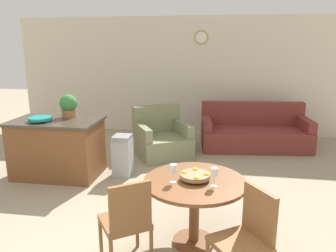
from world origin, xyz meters
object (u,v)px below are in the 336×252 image
(dining_chair_near_right, at_px, (247,235))
(armchair, at_px, (161,139))
(trash_bin, at_px, (123,156))
(potted_plant, at_px, (69,105))
(wine_glass_right, at_px, (214,173))
(couch, at_px, (254,133))
(dining_chair_near_left, at_px, (127,219))
(dining_table, at_px, (195,195))
(fruit_bowl, at_px, (195,176))
(teal_bowl, at_px, (40,119))
(kitchen_island, at_px, (58,148))
(wine_glass_left, at_px, (173,169))

(dining_chair_near_right, xyz_separation_m, armchair, (-1.33, 3.39, -0.20))
(trash_bin, bearing_deg, potted_plant, 175.31)
(trash_bin, xyz_separation_m, armchair, (0.44, 1.09, -0.03))
(wine_glass_right, distance_m, couch, 3.81)
(dining_chair_near_left, relative_size, trash_bin, 1.36)
(trash_bin, bearing_deg, wine_glass_right, -51.07)
(potted_plant, bearing_deg, couch, 29.60)
(dining_table, distance_m, dining_chair_near_right, 0.77)
(dining_chair_near_right, xyz_separation_m, couch, (0.47, 4.16, -0.21))
(dining_chair_near_left, bearing_deg, fruit_bowl, 5.43)
(teal_bowl, bearing_deg, couch, 32.04)
(kitchen_island, xyz_separation_m, teal_bowl, (-0.18, -0.14, 0.50))
(dining_chair_near_left, height_order, fruit_bowl, dining_chair_near_left)
(wine_glass_left, relative_size, wine_glass_right, 1.00)
(armchair, bearing_deg, wine_glass_left, -107.33)
(trash_bin, relative_size, armchair, 0.52)
(wine_glass_left, relative_size, teal_bowl, 0.55)
(dining_table, xyz_separation_m, trash_bin, (-1.29, 1.71, -0.23))
(couch, bearing_deg, kitchen_island, -154.61)
(wine_glass_right, relative_size, armchair, 0.15)
(fruit_bowl, height_order, armchair, armchair)
(dining_table, relative_size, trash_bin, 1.58)
(kitchen_island, height_order, trash_bin, kitchen_island)
(wine_glass_right, xyz_separation_m, potted_plant, (-2.38, 1.91, 0.24))
(wine_glass_left, bearing_deg, trash_bin, 120.83)
(dining_chair_near_left, height_order, wine_glass_left, wine_glass_left)
(dining_table, height_order, dining_chair_near_right, dining_chair_near_right)
(dining_chair_near_right, xyz_separation_m, teal_bowl, (-2.98, 2.00, 0.46))
(teal_bowl, height_order, trash_bin, teal_bowl)
(wine_glass_right, distance_m, teal_bowl, 3.10)
(dining_chair_near_right, bearing_deg, fruit_bowl, 5.36)
(dining_chair_near_right, xyz_separation_m, potted_plant, (-2.68, 2.37, 0.60))
(dining_chair_near_left, relative_size, couch, 0.41)
(teal_bowl, bearing_deg, dining_chair_near_left, -45.00)
(dining_chair_near_right, relative_size, couch, 0.41)
(wine_glass_right, xyz_separation_m, trash_bin, (-1.48, 1.83, -0.54))
(wine_glass_left, bearing_deg, potted_plant, 136.50)
(kitchen_island, bearing_deg, dining_chair_near_right, -37.42)
(dining_chair_near_left, bearing_deg, wine_glass_left, 12.14)
(dining_table, xyz_separation_m, potted_plant, (-2.19, 1.78, 0.55))
(fruit_bowl, height_order, wine_glass_left, wine_glass_left)
(dining_chair_near_right, distance_m, kitchen_island, 3.53)
(dining_chair_near_left, relative_size, teal_bowl, 2.59)
(wine_glass_right, bearing_deg, trash_bin, 128.93)
(dining_table, relative_size, dining_chair_near_right, 1.17)
(armchair, bearing_deg, dining_chair_near_left, -115.20)
(dining_table, relative_size, dining_chair_near_left, 1.17)
(wine_glass_right, height_order, potted_plant, potted_plant)
(wine_glass_left, bearing_deg, dining_table, 23.78)
(wine_glass_left, distance_m, trash_bin, 2.17)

